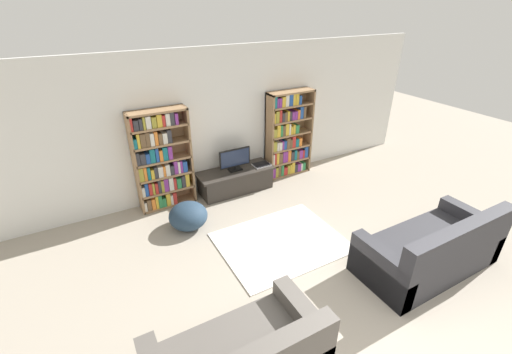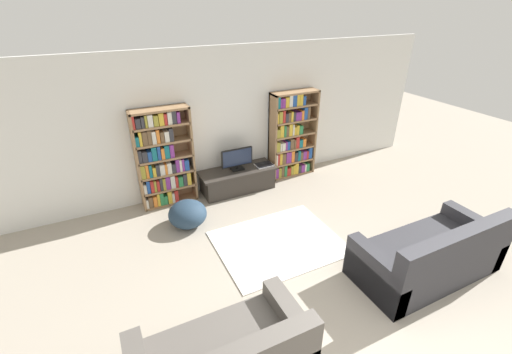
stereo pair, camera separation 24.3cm
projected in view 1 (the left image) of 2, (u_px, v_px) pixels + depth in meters
wall_back at (223, 121)px, 6.22m from camera, size 8.80×0.06×2.60m
bookshelf_left at (160, 161)px, 5.74m from camera, size 0.96×0.30×1.73m
bookshelf_right at (287, 136)px, 6.84m from camera, size 0.96×0.30×1.73m
tv_stand at (236, 180)px, 6.49m from camera, size 1.44×0.55×0.43m
television at (235, 159)px, 6.29m from camera, size 0.61×0.16×0.42m
laptop at (261, 165)px, 6.57m from camera, size 0.33×0.24×0.03m
area_rug at (281, 242)px, 5.18m from camera, size 1.81×1.44×0.02m
couch_right_sofa at (431, 250)px, 4.56m from camera, size 1.95×0.92×0.91m
beanbag_ottoman at (188, 216)px, 5.43m from camera, size 0.61×0.61×0.42m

